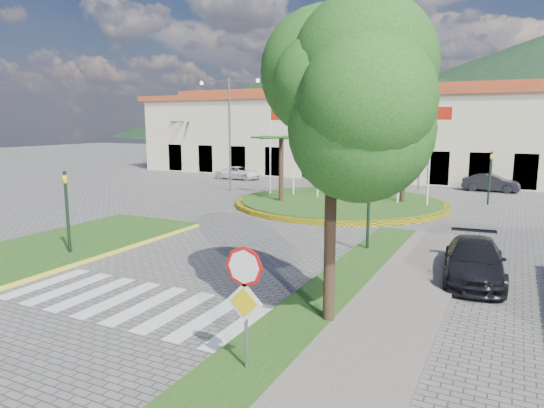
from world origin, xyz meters
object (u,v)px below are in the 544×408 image
at_px(white_van, 239,173).
at_px(car_side_right, 474,261).
at_px(stop_sign, 245,290).
at_px(car_dark_a, 326,173).
at_px(roundabout_island, 340,202).
at_px(deciduous_tree, 333,112).
at_px(car_dark_b, 491,183).

relative_size(white_van, car_side_right, 0.90).
relative_size(stop_sign, car_dark_a, 0.71).
bearing_deg(stop_sign, roundabout_island, 103.73).
bearing_deg(white_van, deciduous_tree, -146.94).
relative_size(roundabout_island, stop_sign, 4.79).
bearing_deg(car_dark_a, stop_sign, -138.11).
distance_m(stop_sign, white_van, 33.36).
xyz_separation_m(deciduous_tree, car_dark_a, (-10.51, 28.05, -4.54)).
bearing_deg(deciduous_tree, white_van, 124.70).
xyz_separation_m(white_van, car_side_right, (20.60, -20.22, 0.08)).
relative_size(roundabout_island, car_dark_a, 3.38).
relative_size(car_dark_a, car_dark_b, 0.98).
bearing_deg(car_dark_a, roundabout_island, -131.38).
height_order(stop_sign, deciduous_tree, deciduous_tree).
distance_m(deciduous_tree, car_side_right, 7.59).
bearing_deg(car_dark_b, car_side_right, -176.34).
bearing_deg(car_side_right, car_dark_b, 85.81).
relative_size(stop_sign, deciduous_tree, 0.39).
xyz_separation_m(roundabout_island, car_dark_b, (7.85, 10.17, 0.45)).
relative_size(deciduous_tree, car_dark_a, 1.81).
xyz_separation_m(deciduous_tree, white_van, (-17.71, 25.58, -4.63)).
relative_size(roundabout_island, car_dark_b, 3.33).
distance_m(roundabout_island, stop_sign, 20.69).
distance_m(roundabout_island, deciduous_tree, 18.55).
relative_size(stop_sign, car_side_right, 0.61).
xyz_separation_m(stop_sign, car_side_right, (3.49, 8.39, -1.16)).
height_order(stop_sign, white_van, stop_sign).
bearing_deg(car_dark_a, car_side_right, -125.24).
bearing_deg(white_van, car_dark_b, -87.10).
distance_m(white_van, car_dark_a, 7.61).
relative_size(deciduous_tree, car_side_right, 1.56).
bearing_deg(car_dark_a, white_van, 133.19).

